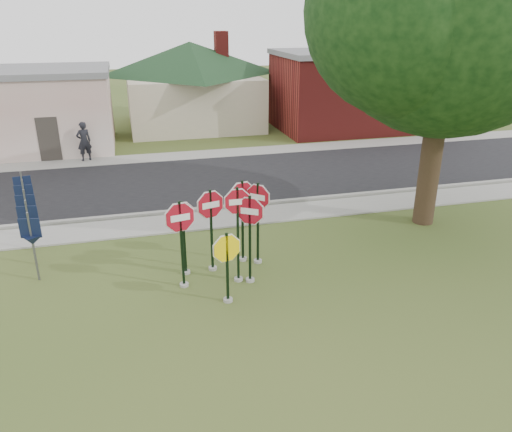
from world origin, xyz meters
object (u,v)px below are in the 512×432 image
object	(u,v)px
stop_sign_center	(238,222)
stop_sign_yellow	(227,260)
pedestrian	(84,141)
oak_tree	(452,1)
stop_sign_left	(181,232)

from	to	relation	value
stop_sign_center	stop_sign_yellow	world-z (taller)	stop_sign_center
stop_sign_yellow	pedestrian	xyz separation A→B (m)	(-4.17, 14.50, -0.15)
oak_tree	stop_sign_yellow	bearing A→B (deg)	-156.15
stop_sign_yellow	oak_tree	size ratio (longest dim) A/B	0.17
pedestrian	stop_sign_left	bearing A→B (deg)	83.23
stop_sign_center	stop_sign_left	world-z (taller)	stop_sign_center
stop_sign_left	pedestrian	bearing A→B (deg)	103.31
stop_sign_center	oak_tree	distance (m)	9.33
stop_sign_left	oak_tree	distance (m)	10.58
stop_sign_yellow	stop_sign_left	xyz separation A→B (m)	(-0.99, 1.05, 0.42)
oak_tree	pedestrian	world-z (taller)	oak_tree
stop_sign_center	pedestrian	distance (m)	14.32
stop_sign_center	pedestrian	xyz separation A→B (m)	(-4.67, 13.52, -0.71)
oak_tree	pedestrian	bearing A→B (deg)	136.90
stop_sign_left	oak_tree	size ratio (longest dim) A/B	0.22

